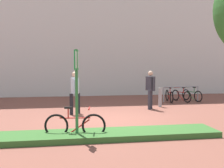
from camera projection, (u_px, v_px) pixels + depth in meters
The scene contains 9 objects.
ground_plane at pixel (112, 120), 9.88m from camera, with size 60.00×60.00×0.00m, color brown.
building_facade at pixel (92, 18), 17.55m from camera, with size 28.00×1.20×10.00m, color silver.
planter_strip at pixel (93, 135), 7.38m from camera, with size 7.00×1.10×0.16m, color #336028.
parking_sign_post at pixel (77, 81), 7.21m from camera, with size 0.13×0.35×2.41m.
bike_at_sign at pixel (75, 125), 7.41m from camera, with size 1.67×0.42×0.86m.
bike_rack_cluster at pixel (181, 95), 14.69m from camera, with size 2.10×1.65×0.83m.
bollard_steel at pixel (160, 97), 12.84m from camera, with size 0.16×0.16×0.90m, color #ADADB2.
person_shirt_white at pixel (75, 90), 10.89m from camera, with size 0.43×0.60×1.72m.
person_suited_dark at pixel (150, 87), 12.13m from camera, with size 0.35×0.58×1.72m.
Camera 1 is at (-1.59, -9.63, 2.01)m, focal length 43.52 mm.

